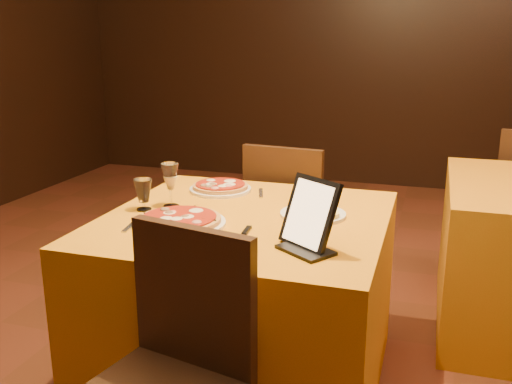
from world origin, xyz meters
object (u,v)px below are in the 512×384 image
(pizza_near, at_px, (179,221))
(water_glass, at_px, (143,195))
(tablet, at_px, (310,213))
(chair_main_far, at_px, (294,223))
(pizza_far, at_px, (220,188))
(wine_glass, at_px, (170,185))
(main_table, at_px, (246,302))

(pizza_near, bearing_deg, water_glass, 148.97)
(pizza_near, height_order, tablet, tablet)
(chair_main_far, height_order, pizza_far, chair_main_far)
(chair_main_far, relative_size, water_glass, 7.00)
(tablet, bearing_deg, wine_glass, -169.06)
(main_table, bearing_deg, chair_main_far, 90.00)
(chair_main_far, height_order, water_glass, chair_main_far)
(wine_glass, bearing_deg, chair_main_far, 66.90)
(main_table, relative_size, chair_main_far, 1.21)
(chair_main_far, relative_size, wine_glass, 4.79)
(pizza_near, distance_m, tablet, 0.53)
(pizza_far, bearing_deg, pizza_near, -86.72)
(wine_glass, relative_size, tablet, 0.78)
(wine_glass, bearing_deg, tablet, -23.69)
(main_table, relative_size, water_glass, 8.46)
(main_table, distance_m, pizza_near, 0.48)
(pizza_far, xyz_separation_m, tablet, (0.55, -0.59, 0.10))
(pizza_far, height_order, wine_glass, wine_glass)
(wine_glass, distance_m, water_glass, 0.12)
(wine_glass, height_order, tablet, tablet)
(chair_main_far, height_order, pizza_near, chair_main_far)
(pizza_near, relative_size, wine_glass, 1.85)
(chair_main_far, xyz_separation_m, wine_glass, (-0.34, -0.80, 0.39))
(wine_glass, bearing_deg, main_table, -5.35)
(pizza_near, relative_size, tablet, 1.44)
(pizza_near, bearing_deg, wine_glass, 122.82)
(pizza_near, height_order, pizza_far, same)
(pizza_near, height_order, water_glass, water_glass)
(water_glass, relative_size, tablet, 0.53)
(water_glass, bearing_deg, pizza_far, 62.93)
(chair_main_far, xyz_separation_m, tablet, (0.31, -1.08, 0.41))
(pizza_near, xyz_separation_m, water_glass, (-0.22, 0.13, 0.05))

